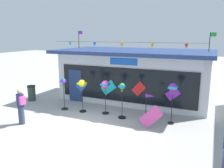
{
  "coord_description": "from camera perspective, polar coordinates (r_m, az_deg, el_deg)",
  "views": [
    {
      "loc": [
        5.53,
        -8.84,
        4.15
      ],
      "look_at": [
        0.46,
        2.36,
        1.5
      ],
      "focal_mm": 36.73,
      "sensor_mm": 36.0,
      "label": 1
    }
  ],
  "objects": [
    {
      "name": "wind_spinner_far_left",
      "position": [
        13.01,
        -11.95,
        -0.66
      ],
      "size": [
        0.38,
        0.38,
        1.79
      ],
      "color": "black",
      "rests_on": "ground_plane"
    },
    {
      "name": "kite_shop_building",
      "position": [
        14.98,
        5.83,
        2.45
      ],
      "size": [
        9.47,
        5.11,
        4.42
      ],
      "color": "silver",
      "rests_on": "ground_plane"
    },
    {
      "name": "wind_spinner_left",
      "position": [
        12.41,
        -7.44,
        -0.57
      ],
      "size": [
        0.4,
        0.4,
        1.8
      ],
      "color": "black",
      "rests_on": "ground_plane"
    },
    {
      "name": "ground_plane",
      "position": [
        11.22,
        -7.23,
        -9.62
      ],
      "size": [
        80.0,
        80.0,
        0.0
      ],
      "primitive_type": "plane",
      "color": "#ADAAA5"
    },
    {
      "name": "wind_spinner_center_left",
      "position": [
        11.99,
        -1.69,
        -0.81
      ],
      "size": [
        0.4,
        0.4,
        1.82
      ],
      "color": "black",
      "rests_on": "ground_plane"
    },
    {
      "name": "wind_spinner_far_right",
      "position": [
        10.93,
        14.9,
        -1.44
      ],
      "size": [
        0.4,
        0.4,
        1.98
      ],
      "color": "black",
      "rests_on": "ground_plane"
    },
    {
      "name": "display_kite_on_ground",
      "position": [
        10.51,
        9.68,
        -8.06
      ],
      "size": [
        1.09,
        0.24,
        1.09
      ],
      "primitive_type": "cube",
      "rotation": [
        -0.21,
        0.79,
        0.0
      ],
      "color": "#EA4CA3",
      "rests_on": "ground_plane"
    },
    {
      "name": "wind_spinner_center_right",
      "position": [
        11.4,
        2.56,
        -2.11
      ],
      "size": [
        0.39,
        0.39,
        1.82
      ],
      "color": "black",
      "rests_on": "ground_plane"
    },
    {
      "name": "person_mid_plaza",
      "position": [
        11.56,
        -21.74,
        -5.11
      ],
      "size": [
        0.47,
        0.37,
        1.68
      ],
      "rotation": [
        0.0,
        0.0,
        4.45
      ],
      "color": "#333D56",
      "rests_on": "ground_plane"
    },
    {
      "name": "trash_bin",
      "position": [
        15.58,
        -19.38,
        -2.1
      ],
      "size": [
        0.52,
        0.52,
        0.97
      ],
      "color": "#2D4238",
      "rests_on": "ground_plane"
    },
    {
      "name": "wind_spinner_right",
      "position": [
        11.22,
        8.99,
        -5.33
      ],
      "size": [
        0.6,
        0.39,
        1.39
      ],
      "color": "black",
      "rests_on": "ground_plane"
    }
  ]
}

